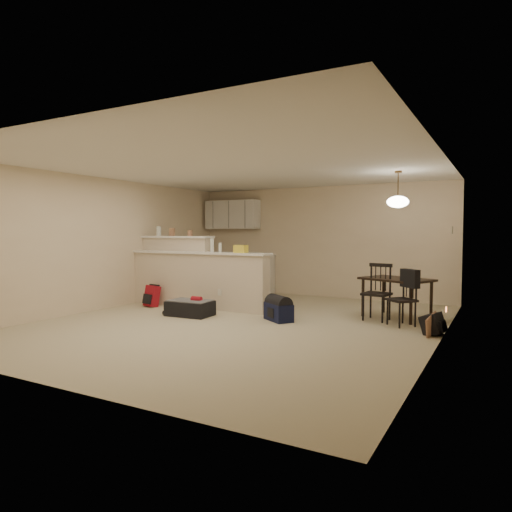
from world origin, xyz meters
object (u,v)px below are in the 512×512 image
Objects in this scene: pendant_lamp at (398,201)px; dining_chair_far at (401,298)px; suitcase at (190,308)px; black_daypack at (433,324)px; dining_table at (396,283)px; dining_chair_near at (377,292)px; red_backpack at (152,296)px; navy_duffel at (279,312)px.

dining_chair_far is at bearing -71.68° from pendant_lamp.
pendant_lamp is 1.69m from dining_chair_far.
suitcase is at bearing -154.99° from pendant_lamp.
pendant_lamp reaches higher than black_daypack.
dining_table is 3.59m from suitcase.
suitcase is at bearing -150.59° from dining_chair_near.
dining_table is 1.32m from black_daypack.
pendant_lamp is 1.50× the size of red_backpack.
dining_chair_near reaches higher than navy_duffel.
navy_duffel is (-1.66, -1.17, -1.84)m from pendant_lamp.
dining_table reaches higher than suitcase.
dining_table reaches higher than red_backpack.
pendant_lamp is at bearing 68.30° from dining_table.
pendant_lamp is 4.95m from red_backpack.
red_backpack is (-1.26, 0.44, 0.08)m from suitcase.
dining_table is at bearing -135.00° from pendant_lamp.
dining_table is 2.08m from navy_duffel.
dining_chair_far is (0.21, -0.62, -0.17)m from dining_table.
pendant_lamp is 2.22m from black_daypack.
black_daypack is at bearing -31.06° from dining_table.
suitcase is (-3.23, -1.51, -1.86)m from pendant_lamp.
dining_chair_far is 1.63× the size of navy_duffel.
dining_chair_near reaches higher than dining_table.
dining_chair_near reaches higher than suitcase.
navy_duffel is (-1.87, -0.55, -0.29)m from dining_chair_far.
dining_chair_far is at bearing 11.37° from suitcase.
pendant_lamp reaches higher than suitcase.
dining_chair_far is at bearing 16.34° from red_backpack.
pendant_lamp is 1.16× the size of navy_duffel.
navy_duffel is (-1.41, -0.81, -0.33)m from dining_chair_near.
red_backpack is at bearing 157.82° from suitcase.
pendant_lamp is at bearing 70.63° from navy_duffel.
black_daypack is at bearing 11.53° from red_backpack.
navy_duffel is at bearing 8.80° from red_backpack.
red_backpack reaches higher than navy_duffel.
black_daypack is (5.21, 0.06, -0.06)m from red_backpack.
suitcase is at bearing -8.23° from red_backpack.
black_daypack is at bearing 5.07° from dining_chair_far.
red_backpack is (-4.24, -0.71, -0.26)m from dining_chair_near.
dining_chair_near is at bearing 20.37° from red_backpack.
dining_table is 1.49× the size of dining_chair_far.
dining_chair_near is at bearing -101.24° from dining_table.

